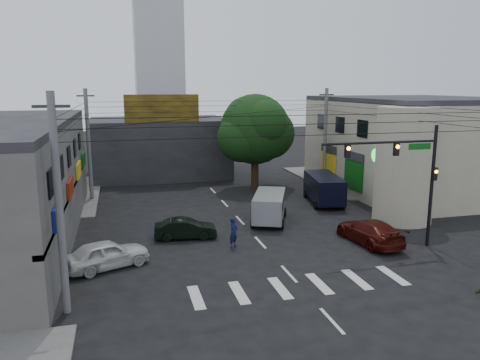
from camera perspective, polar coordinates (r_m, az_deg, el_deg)
name	(u,v)px	position (r m, az deg, el deg)	size (l,w,h in m)	color
ground	(271,254)	(26.98, 3.75, -8.96)	(160.00, 160.00, 0.00)	black
sidewalk_far_left	(0,199)	(44.17, -27.20, -2.04)	(16.00, 16.00, 0.15)	#514F4C
sidewalk_far_right	(383,178)	(50.26, 16.99, 0.22)	(16.00, 16.00, 0.15)	#514F4C
building_right	(415,146)	(45.53, 20.53, 3.89)	(14.00, 18.00, 8.00)	#9E947D
corner_column	(405,165)	(34.26, 19.44, 1.71)	(4.00, 4.00, 8.00)	#9E947D
building_far	(159,147)	(50.57, -9.84, 3.98)	(14.00, 10.00, 6.00)	#232326
billboard	(162,108)	(45.33, -9.50, 8.61)	(7.00, 0.30, 2.60)	olive
tower_distant	(157,18)	(95.19, -10.05, 18.84)	(9.00, 9.00, 44.00)	silver
street_tree	(255,130)	(42.90, 1.85, 6.17)	(6.40, 6.40, 8.70)	black
traffic_gantry	(408,167)	(28.28, 19.79, 1.47)	(7.10, 0.35, 7.20)	black
utility_pole_near_left	(59,207)	(20.24, -21.19, -3.03)	(0.32, 0.32, 9.20)	#59595B
utility_pole_far_left	(89,145)	(40.37, -17.96, 4.05)	(0.32, 0.32, 9.20)	#59595B
utility_pole_far_right	(325,138)	(44.33, 10.33, 5.02)	(0.32, 0.32, 9.20)	#59595B
dark_sedan	(186,229)	(29.51, -6.65, -5.91)	(3.98, 1.76, 1.27)	black
white_compact	(107,254)	(25.67, -15.93, -8.69)	(4.75, 3.30, 1.50)	silver
maroon_sedan	(369,231)	(29.53, 15.50, -6.05)	(2.58, 5.25, 1.47)	#3D0C08
silver_minivan	(269,208)	(32.79, 3.60, -3.40)	(3.65, 5.13, 2.04)	#95989C
navy_van	(324,189)	(38.54, 10.17, -1.13)	(3.16, 5.99, 2.28)	black
traffic_officer	(234,233)	(27.66, -0.79, -6.42)	(0.78, 0.78, 1.82)	#11153D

